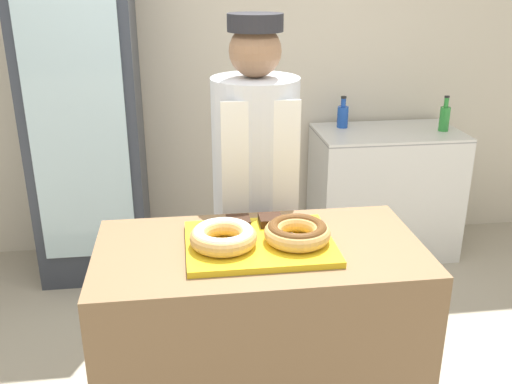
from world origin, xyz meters
TOP-DOWN VIEW (x-y plane):
  - wall_back at (0.00, 2.13)m, footprint 8.00×0.06m
  - display_counter at (0.00, 0.00)m, footprint 1.23×0.64m
  - serving_tray at (0.00, 0.00)m, footprint 0.55×0.42m
  - donut_light_glaze at (-0.14, -0.03)m, footprint 0.25×0.25m
  - donut_chocolate_glaze at (0.14, -0.03)m, footprint 0.25×0.25m
  - brownie_back_left at (-0.06, 0.14)m, footprint 0.09×0.09m
  - brownie_back_right at (0.06, 0.14)m, footprint 0.09×0.09m
  - baker_person at (0.07, 0.61)m, footprint 0.40×0.40m
  - beverage_fridge at (-0.88, 1.77)m, footprint 0.69×0.60m
  - chest_freezer at (1.16, 1.78)m, footprint 1.00×0.58m
  - bottle_blue at (0.86, 1.92)m, footprint 0.08×0.08m
  - bottle_green at (1.53, 1.73)m, footprint 0.07×0.07m

SIDE VIEW (x-z plane):
  - chest_freezer at x=1.16m, z-range 0.00..0.91m
  - display_counter at x=0.00m, z-range 0.00..0.98m
  - baker_person at x=0.07m, z-range 0.05..1.82m
  - serving_tray at x=0.00m, z-range 0.98..1.00m
  - bottle_blue at x=0.86m, z-range 0.89..1.11m
  - beverage_fridge at x=-0.88m, z-range 0.00..1.99m
  - bottle_green at x=1.53m, z-range 0.88..1.13m
  - brownie_back_left at x=-0.06m, z-range 1.00..1.03m
  - brownie_back_right at x=0.06m, z-range 1.00..1.03m
  - donut_light_glaze at x=-0.14m, z-range 1.01..1.08m
  - donut_chocolate_glaze at x=0.14m, z-range 1.01..1.08m
  - wall_back at x=0.00m, z-range 0.00..2.70m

